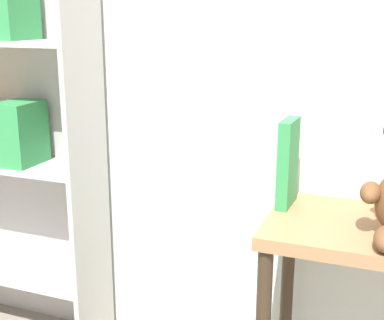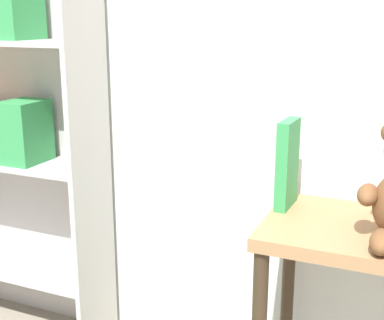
{
  "view_description": "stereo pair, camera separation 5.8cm",
  "coord_description": "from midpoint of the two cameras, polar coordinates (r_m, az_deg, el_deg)",
  "views": [
    {
      "loc": [
        0.29,
        -0.12,
        1.19
      ],
      "look_at": [
        -0.27,
        1.33,
        0.76
      ],
      "focal_mm": 50.0,
      "sensor_mm": 36.0,
      "label": 1
    },
    {
      "loc": [
        0.34,
        -0.1,
        1.19
      ],
      "look_at": [
        -0.27,
        1.33,
        0.76
      ],
      "focal_mm": 50.0,
      "sensor_mm": 36.0,
      "label": 2
    }
  ],
  "objects": [
    {
      "name": "book_standing_green",
      "position": [
        1.54,
        9.14,
        -0.32
      ],
      "size": [
        0.04,
        0.13,
        0.25
      ],
      "primitive_type": "cube",
      "rotation": [
        0.0,
        0.0,
        -0.04
      ],
      "color": "#33934C",
      "rests_on": "display_table"
    },
    {
      "name": "bookshelf_side",
      "position": [
        2.06,
        -19.67,
        2.79
      ],
      "size": [
        0.7,
        0.24,
        1.34
      ],
      "color": "#BCB7B2",
      "rests_on": "ground_plane"
    }
  ]
}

